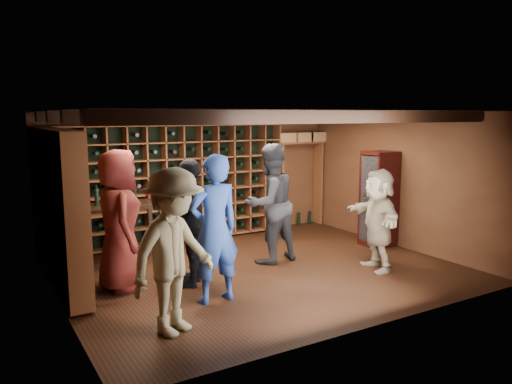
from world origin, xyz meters
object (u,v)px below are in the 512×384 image
guest_red_floral (119,220)px  guest_khaki (174,252)px  display_cabinet (379,201)px  tasting_table (119,212)px  man_blue_shirt (214,229)px  man_grey_suit (270,204)px  guest_woman_black (191,222)px  guest_beige (378,220)px

guest_red_floral → guest_khaki: (0.12, -1.75, -0.05)m
display_cabinet → tasting_table: display_cabinet is taller
guest_khaki → tasting_table: guest_khaki is taller
display_cabinet → guest_red_floral: 4.85m
man_blue_shirt → man_grey_suit: man_grey_suit is taller
man_grey_suit → guest_woman_black: size_ratio=1.08×
man_blue_shirt → tasting_table: man_blue_shirt is taller
guest_woman_black → tasting_table: (-0.63, 1.50, -0.05)m
display_cabinet → man_grey_suit: (-2.33, 0.13, 0.14)m
display_cabinet → tasting_table: size_ratio=1.30×
guest_woman_black → guest_beige: guest_woman_black is taller
guest_red_floral → display_cabinet: bearing=-83.8°
guest_red_floral → man_blue_shirt: bearing=-132.9°
guest_red_floral → guest_khaki: 1.75m
man_blue_shirt → guest_red_floral: 1.45m
guest_red_floral → guest_beige: size_ratio=1.23×
guest_woman_black → tasting_table: 1.63m
guest_red_floral → guest_woman_black: size_ratio=1.08×
man_grey_suit → guest_khaki: size_ratio=1.05×
tasting_table → guest_beige: bearing=-35.0°
tasting_table → guest_woman_black: bearing=-68.2°
display_cabinet → man_grey_suit: size_ratio=0.88×
guest_red_floral → guest_beige: guest_red_floral is taller
guest_woman_black → guest_beige: 2.95m
guest_woman_black → tasting_table: bearing=-121.5°
guest_woman_black → guest_beige: (2.83, -0.84, -0.11)m
man_grey_suit → guest_red_floral: size_ratio=1.00×
man_blue_shirt → guest_beige: (2.84, -0.06, -0.17)m
display_cabinet → guest_red_floral: bearing=179.1°
man_blue_shirt → tasting_table: bearing=-78.4°
guest_beige → guest_woman_black: bearing=-89.3°
guest_beige → man_blue_shirt: bearing=-73.8°
guest_red_floral → guest_beige: bearing=-100.1°
guest_khaki → guest_beige: guest_khaki is taller
guest_red_floral → guest_beige: 3.95m
guest_khaki → guest_red_floral: bearing=68.4°
guest_beige → guest_khaki: bearing=-63.7°
guest_khaki → man_grey_suit: bearing=11.3°
man_blue_shirt → guest_woman_black: size_ratio=1.06×
guest_red_floral → tasting_table: size_ratio=1.48×
display_cabinet → guest_woman_black: size_ratio=0.95×
display_cabinet → man_blue_shirt: size_ratio=0.89×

